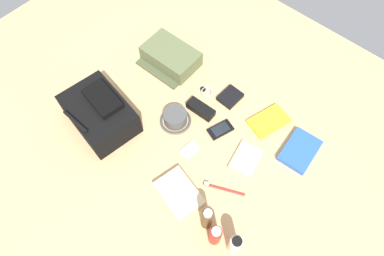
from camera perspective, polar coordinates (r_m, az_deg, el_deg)
The scene contains 17 objects.
ground_plane at distance 1.60m, azimuth 0.00°, elevation -0.89°, with size 2.64×2.02×0.02m, color tan.
backpack at distance 1.61m, azimuth -15.37°, elevation 2.41°, with size 0.37×0.29×0.16m.
toiletry_pouch at distance 1.79m, azimuth -3.68°, elevation 11.95°, with size 0.29×0.23×0.09m.
bucket_hat at distance 1.59m, azimuth -2.86°, elevation 1.70°, with size 0.15×0.15×0.07m.
lotion_bottle at distance 1.36m, azimuth 7.30°, elevation -19.04°, with size 0.05×0.05×0.15m.
sunscreen_spray at distance 1.36m, azimuth 3.95°, elevation -17.71°, with size 0.05×0.05×0.15m.
cologne_bottle at distance 1.36m, azimuth 2.56°, elevation -15.12°, with size 0.04×0.04×0.17m.
paperback_novel at distance 1.61m, azimuth 17.82°, elevation -3.68°, with size 0.15×0.20×0.03m.
travel_guidebook at distance 1.65m, azimuth 12.88°, elevation 1.14°, with size 0.16×0.21×0.02m.
cell_phone at distance 1.59m, azimuth 4.85°, elevation -0.27°, with size 0.10×0.13×0.01m.
media_player at distance 1.54m, azimuth -0.39°, elevation -3.68°, with size 0.06×0.09×0.01m.
wristwatch at distance 1.70m, azimuth 2.44°, elevation 6.19°, with size 0.07×0.06×0.01m.
toothbrush at distance 1.48m, azimuth 5.05°, elevation -10.18°, with size 0.17×0.09×0.02m.
wallet at distance 1.69m, azimuth 6.49°, elevation 5.26°, with size 0.09×0.11×0.02m, color black.
notepad at distance 1.54m, azimuth 9.15°, elevation -5.20°, with size 0.11×0.15×0.02m, color beige.
folded_towel at distance 1.45m, azimuth -2.26°, elevation -11.06°, with size 0.20×0.14×0.04m, color beige.
sunglasses_case at distance 1.63m, azimuth 1.49°, elevation 3.24°, with size 0.14×0.06×0.04m, color black.
Camera 1 is at (-0.49, 0.55, 1.41)m, focal length 31.44 mm.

